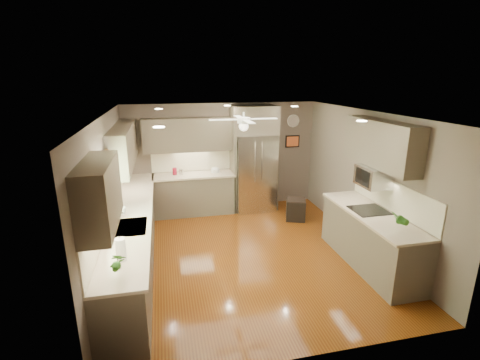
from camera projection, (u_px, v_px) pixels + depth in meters
name	position (u px, v px, depth m)	size (l,w,h in m)	color
floor	(247.00, 254.00, 6.29)	(5.00, 5.00, 0.00)	#4C220A
ceiling	(248.00, 114.00, 5.57)	(5.00, 5.00, 0.00)	white
wall_back	(222.00, 156.00, 8.27)	(4.50, 4.50, 0.00)	brown
wall_front	(305.00, 260.00, 3.59)	(4.50, 4.50, 0.00)	brown
wall_left	(109.00, 198.00, 5.46)	(5.00, 5.00, 0.00)	brown
wall_right	(366.00, 180.00, 6.41)	(5.00, 5.00, 0.00)	brown
canister_a	(175.00, 171.00, 7.86)	(0.10, 0.10, 0.15)	maroon
canister_b	(181.00, 172.00, 7.84)	(0.08, 0.08, 0.13)	silver
soap_bottle	(122.00, 210.00, 5.53)	(0.09, 0.09, 0.20)	white
potted_plant_left	(118.00, 262.00, 3.85)	(0.17, 0.11, 0.32)	#275E1B
potted_plant_right	(398.00, 219.00, 5.03)	(0.17, 0.14, 0.31)	#275E1B
bowl	(215.00, 172.00, 8.04)	(0.20, 0.20, 0.05)	beige
left_run	(133.00, 236.00, 5.88)	(0.65, 4.70, 1.45)	brown
back_run	(194.00, 193.00, 8.06)	(1.85, 0.65, 1.45)	brown
uppers	(198.00, 146.00, 6.26)	(4.50, 4.70, 0.95)	brown
window	(104.00, 189.00, 4.91)	(0.05, 1.12, 0.92)	#BFF2B2
sink	(129.00, 229.00, 5.15)	(0.50, 0.70, 0.32)	silver
refrigerator	(254.00, 161.00, 8.11)	(1.06, 0.75, 2.45)	silver
right_run	(370.00, 238.00, 5.81)	(0.70, 2.20, 1.45)	brown
microwave	(374.00, 176.00, 5.78)	(0.43, 0.55, 0.34)	silver
ceiling_fan	(244.00, 122.00, 5.90)	(1.18, 1.18, 0.32)	white
recessed_lights	(240.00, 112.00, 5.94)	(2.84, 3.14, 0.01)	white
wall_clock	(293.00, 121.00, 8.39)	(0.30, 0.03, 0.30)	white
framed_print	(292.00, 141.00, 8.53)	(0.36, 0.03, 0.30)	black
stool	(296.00, 209.00, 7.74)	(0.53, 0.53, 0.48)	black
paper_towel	(121.00, 250.00, 4.17)	(0.12, 0.12, 0.31)	white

